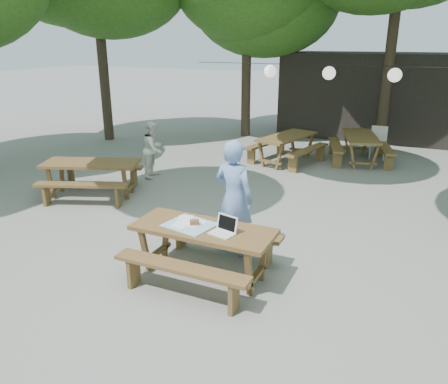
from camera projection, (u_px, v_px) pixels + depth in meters
ground at (250, 257)px, 6.84m from camera, size 80.00×80.00×0.00m
pavilion at (374, 95)px, 15.20m from camera, size 6.00×3.00×2.80m
main_picnic_table at (204, 251)px, 6.19m from camera, size 2.00×1.58×0.75m
picnic_table_nw at (92, 178)px, 9.43m from camera, size 2.34×2.16×0.75m
picnic_table_far_w at (286, 149)px, 11.99m from camera, size 2.01×2.23×0.75m
picnic_table_far_e at (360, 148)px, 12.05m from camera, size 2.02×2.25×0.75m
woman at (234, 198)px, 6.71m from camera, size 0.74×0.55×1.83m
second_person at (154, 149)px, 10.63m from camera, size 0.63×0.75×1.40m
plastic_chair at (377, 149)px, 12.44m from camera, size 0.47×0.47×0.90m
laptop at (224, 229)px, 5.88m from camera, size 0.38×0.33×0.24m
tabletop_clutter at (190, 224)px, 6.16m from camera, size 0.75×0.67×0.08m
paper_lanterns at (330, 73)px, 11.27m from camera, size 9.00×0.34×0.38m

